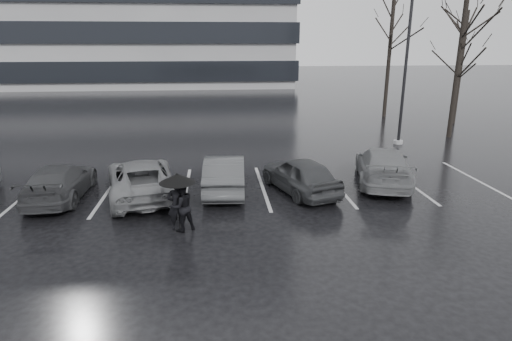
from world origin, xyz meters
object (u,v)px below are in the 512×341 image
at_px(car_main, 300,175).
at_px(tree_east, 458,64).
at_px(car_west_a, 225,173).
at_px(tree_ne, 460,69).
at_px(car_west_b, 142,178).
at_px(lamp_post, 406,66).
at_px(car_west_c, 60,182).
at_px(pedestrian_left, 177,205).
at_px(pedestrian_right, 182,206).
at_px(car_east, 383,166).
at_px(tree_north, 389,55).

relative_size(car_main, tree_east, 0.47).
bearing_deg(car_west_a, tree_ne, -139.34).
bearing_deg(car_west_b, lamp_post, -163.95).
distance_m(car_main, car_west_a, 2.70).
distance_m(car_west_c, tree_ne, 24.28).
bearing_deg(car_west_a, pedestrian_left, 68.83).
distance_m(car_west_a, car_west_c, 5.62).
height_order(car_west_b, pedestrian_right, pedestrian_right).
relative_size(car_east, lamp_post, 0.53).
distance_m(car_main, car_west_b, 5.54).
height_order(pedestrian_left, pedestrian_right, pedestrian_left).
height_order(car_west_a, pedestrian_right, pedestrian_right).
height_order(car_west_b, pedestrian_left, pedestrian_left).
xyz_separation_m(car_west_a, car_east, (6.00, 0.34, 0.01)).
bearing_deg(car_main, tree_ne, -154.67).
bearing_deg(car_east, car_west_b, 19.87).
bearing_deg(pedestrian_left, tree_ne, -149.59).
relative_size(car_east, tree_north, 0.54).
height_order(car_west_a, pedestrian_left, pedestrian_left).
bearing_deg(car_main, pedestrian_left, 15.38).
bearing_deg(tree_east, car_main, -141.09).
bearing_deg(tree_ne, tree_north, 139.40).
bearing_deg(lamp_post, car_west_b, -150.94).
bearing_deg(pedestrian_left, tree_north, -137.76).
height_order(pedestrian_right, lamp_post, lamp_post).
distance_m(car_west_a, tree_ne, 19.50).
bearing_deg(pedestrian_right, car_east, 178.75).
xyz_separation_m(pedestrian_left, pedestrian_right, (0.15, -0.11, -0.02)).
xyz_separation_m(tree_east, tree_ne, (2.50, 4.00, -0.50)).
bearing_deg(tree_east, car_west_a, -148.77).
xyz_separation_m(pedestrian_right, lamp_post, (10.58, 9.76, 3.23)).
distance_m(pedestrian_left, tree_ne, 22.60).
bearing_deg(car_west_b, car_east, 171.08).
bearing_deg(tree_ne, pedestrian_left, -138.23).
distance_m(pedestrian_left, tree_north, 22.57).
bearing_deg(car_west_a, tree_east, -145.67).
bearing_deg(pedestrian_right, tree_east, -169.63).
relative_size(car_west_a, tree_east, 0.50).
bearing_deg(pedestrian_left, tree_east, -153.80).
distance_m(pedestrian_right, tree_north, 22.57).
height_order(car_main, car_east, car_east).
height_order(lamp_post, tree_ne, lamp_post).
distance_m(lamp_post, tree_north, 8.67).
distance_m(pedestrian_right, lamp_post, 14.75).
bearing_deg(lamp_post, car_west_c, -155.79).
bearing_deg(tree_east, lamp_post, -159.74).
height_order(car_west_c, car_east, car_east).
xyz_separation_m(car_main, pedestrian_right, (-3.96, -2.88, 0.09)).
xyz_separation_m(tree_east, tree_north, (-1.00, 7.00, 0.25)).
xyz_separation_m(car_west_a, pedestrian_right, (-1.29, -3.30, 0.08)).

